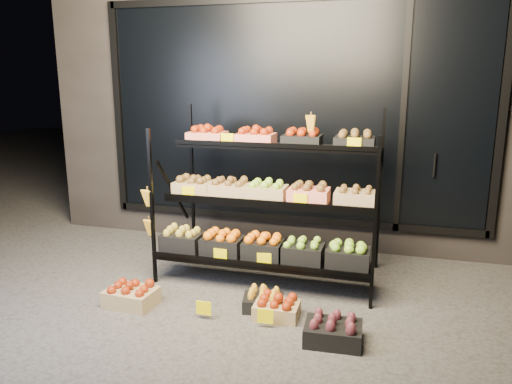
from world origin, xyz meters
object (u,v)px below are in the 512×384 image
(floor_crate_midleft, at_px, (263,300))
(floor_crate_midright, at_px, (277,307))
(display_rack, at_px, (267,201))
(floor_crate_left, at_px, (131,294))

(floor_crate_midleft, relative_size, floor_crate_midright, 1.03)
(display_rack, height_order, floor_crate_midright, display_rack)
(floor_crate_left, distance_m, floor_crate_midleft, 1.16)
(floor_crate_left, bearing_deg, floor_crate_midright, 10.13)
(display_rack, distance_m, floor_crate_midleft, 1.00)
(floor_crate_left, bearing_deg, floor_crate_midleft, 16.25)
(display_rack, xyz_separation_m, floor_crate_midright, (0.29, -0.80, -0.70))
(floor_crate_midleft, distance_m, floor_crate_midright, 0.18)
(floor_crate_left, distance_m, floor_crate_midright, 1.29)
(floor_crate_left, height_order, floor_crate_midright, floor_crate_left)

